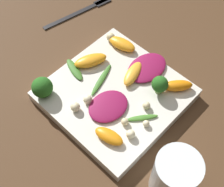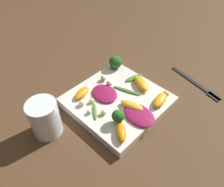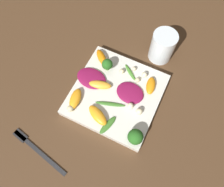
# 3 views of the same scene
# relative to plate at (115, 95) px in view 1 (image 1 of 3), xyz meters

# --- Properties ---
(ground_plane) EXTENTS (2.40, 2.40, 0.00)m
(ground_plane) POSITION_rel_plate_xyz_m (0.00, 0.00, -0.01)
(ground_plane) COLOR #4C331E
(plate) EXTENTS (0.25, 0.25, 0.03)m
(plate) POSITION_rel_plate_xyz_m (0.00, 0.00, 0.00)
(plate) COLOR silver
(plate) RESTS_ON ground_plane
(drinking_glass) EXTENTS (0.07, 0.07, 0.10)m
(drinking_glass) POSITION_rel_plate_xyz_m (0.19, -0.07, 0.04)
(drinking_glass) COLOR white
(drinking_glass) RESTS_ON ground_plane
(fork) EXTENTS (0.05, 0.19, 0.01)m
(fork) POSITION_rel_plate_xyz_m (-0.24, 0.14, -0.01)
(fork) COLOR #262628
(fork) RESTS_ON ground_plane
(radicchio_leaf_0) EXTENTS (0.07, 0.10, 0.01)m
(radicchio_leaf_0) POSITION_rel_plate_xyz_m (0.01, 0.09, 0.02)
(radicchio_leaf_0) COLOR maroon
(radicchio_leaf_0) RESTS_ON plate
(radicchio_leaf_1) EXTENTS (0.07, 0.09, 0.01)m
(radicchio_leaf_1) POSITION_rel_plate_xyz_m (0.02, -0.04, 0.02)
(radicchio_leaf_1) COLOR maroon
(radicchio_leaf_1) RESTS_ON plate
(orange_segment_0) EXTENTS (0.06, 0.06, 0.02)m
(orange_segment_0) POSITION_rel_plate_xyz_m (0.08, 0.09, 0.02)
(orange_segment_0) COLOR orange
(orange_segment_0) RESTS_ON plate
(orange_segment_1) EXTENTS (0.06, 0.04, 0.02)m
(orange_segment_1) POSITION_rel_plate_xyz_m (0.06, -0.08, 0.02)
(orange_segment_1) COLOR orange
(orange_segment_1) RESTS_ON plate
(orange_segment_2) EXTENTS (0.06, 0.08, 0.02)m
(orange_segment_2) POSITION_rel_plate_xyz_m (-0.09, 0.02, 0.02)
(orange_segment_2) COLOR orange
(orange_segment_2) RESTS_ON plate
(orange_segment_3) EXTENTS (0.04, 0.07, 0.02)m
(orange_segment_3) POSITION_rel_plate_xyz_m (-0.00, 0.05, 0.02)
(orange_segment_3) COLOR #FCAD33
(orange_segment_3) RESTS_ON plate
(orange_segment_4) EXTENTS (0.07, 0.04, 0.02)m
(orange_segment_4) POSITION_rel_plate_xyz_m (-0.07, 0.10, 0.02)
(orange_segment_4) COLOR orange
(orange_segment_4) RESTS_ON plate
(broccoli_floret_0) EXTENTS (0.03, 0.03, 0.04)m
(broccoli_floret_0) POSITION_rel_plate_xyz_m (0.06, 0.06, 0.04)
(broccoli_floret_0) COLOR #7A9E51
(broccoli_floret_0) RESTS_ON plate
(broccoli_floret_1) EXTENTS (0.04, 0.04, 0.04)m
(broccoli_floret_1) POSITION_rel_plate_xyz_m (-0.10, -0.10, 0.03)
(broccoli_floret_1) COLOR #7A9E51
(broccoli_floret_1) RESTS_ON plate
(arugula_sprig_0) EXTENTS (0.04, 0.09, 0.00)m
(arugula_sprig_0) POSITION_rel_plate_xyz_m (-0.04, 0.00, 0.02)
(arugula_sprig_0) COLOR #3D7528
(arugula_sprig_0) RESTS_ON plate
(arugula_sprig_1) EXTENTS (0.05, 0.06, 0.01)m
(arugula_sprig_1) POSITION_rel_plate_xyz_m (0.08, -0.01, 0.02)
(arugula_sprig_1) COLOR #47842D
(arugula_sprig_1) RESTS_ON plate
(arugula_sprig_2) EXTENTS (0.07, 0.03, 0.01)m
(arugula_sprig_2) POSITION_rel_plate_xyz_m (-0.10, -0.02, 0.02)
(arugula_sprig_2) COLOR #3D7528
(arugula_sprig_2) RESTS_ON plate
(macadamia_nut_0) EXTENTS (0.02, 0.02, 0.02)m
(macadamia_nut_0) POSITION_rel_plate_xyz_m (0.07, 0.01, 0.02)
(macadamia_nut_0) COLOR beige
(macadamia_nut_0) RESTS_ON plate
(macadamia_nut_1) EXTENTS (0.02, 0.02, 0.02)m
(macadamia_nut_1) POSITION_rel_plate_xyz_m (-0.02, -0.05, 0.02)
(macadamia_nut_1) COLOR beige
(macadamia_nut_1) RESTS_ON plate
(macadamia_nut_2) EXTENTS (0.01, 0.01, 0.01)m
(macadamia_nut_2) POSITION_rel_plate_xyz_m (0.06, -0.04, 0.02)
(macadamia_nut_2) COLOR beige
(macadamia_nut_2) RESTS_ON plate
(macadamia_nut_3) EXTENTS (0.02, 0.02, 0.02)m
(macadamia_nut_3) POSITION_rel_plate_xyz_m (-0.10, 0.09, 0.02)
(macadamia_nut_3) COLOR beige
(macadamia_nut_3) RESTS_ON plate
(macadamia_nut_4) EXTENTS (0.01, 0.01, 0.01)m
(macadamia_nut_4) POSITION_rel_plate_xyz_m (0.09, -0.02, 0.02)
(macadamia_nut_4) COLOR beige
(macadamia_nut_4) RESTS_ON plate
(macadamia_nut_5) EXTENTS (0.02, 0.02, 0.02)m
(macadamia_nut_5) POSITION_rel_plate_xyz_m (-0.03, -0.08, 0.02)
(macadamia_nut_5) COLOR beige
(macadamia_nut_5) RESTS_ON plate
(macadamia_nut_6) EXTENTS (0.02, 0.02, 0.02)m
(macadamia_nut_6) POSITION_rel_plate_xyz_m (0.09, -0.05, 0.02)
(macadamia_nut_6) COLOR beige
(macadamia_nut_6) RESTS_ON plate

